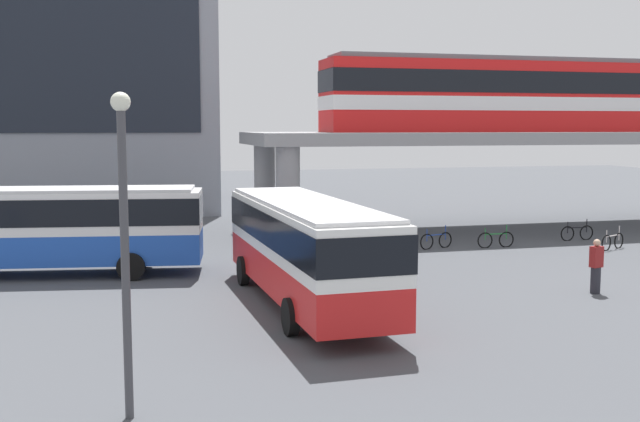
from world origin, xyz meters
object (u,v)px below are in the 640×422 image
at_px(train, 526,94).
at_px(bicycle_blue, 436,241).
at_px(station_building, 30,66).
at_px(bicycle_black, 577,233).
at_px(bicycle_green, 496,240).
at_px(bus_secondary, 49,222).
at_px(bus_main, 305,241).
at_px(bicycle_silver, 613,241).
at_px(pedestrian_waiting_near_stop, 596,268).

height_order(train, bicycle_blue, train).
xyz_separation_m(station_building, bicycle_black, (26.85, -21.73, -9.03)).
height_order(bicycle_green, bicycle_black, same).
bearing_deg(bus_secondary, bus_main, -40.73).
bearing_deg(station_building, bicycle_blue, -49.11).
bearing_deg(station_building, bicycle_black, -38.99).
bearing_deg(bicycle_silver, bicycle_green, 159.44).
relative_size(train, bus_secondary, 1.94).
height_order(bus_secondary, bicycle_blue, bus_secondary).
distance_m(bicycle_black, pedestrian_waiting_near_stop, 12.03).
height_order(station_building, bicycle_green, station_building).
relative_size(train, bicycle_silver, 13.28).
distance_m(bicycle_blue, bicycle_silver, 7.82).
relative_size(bus_main, bus_secondary, 0.99).
relative_size(station_building, pedestrian_waiting_near_stop, 12.76).
bearing_deg(bicycle_blue, bicycle_black, 4.43).
bearing_deg(pedestrian_waiting_near_stop, bicycle_blue, 98.38).
distance_m(bus_secondary, bicycle_blue, 16.39).
height_order(bus_main, bicycle_black, bus_main).
distance_m(station_building, bicycle_silver, 37.45).
bearing_deg(bicycle_black, bicycle_green, -168.24).
bearing_deg(bus_secondary, bicycle_black, 6.60).
bearing_deg(bus_secondary, bicycle_green, 5.26).
height_order(bicycle_blue, pedestrian_waiting_near_stop, pedestrian_waiting_near_stop).
distance_m(bus_main, bicycle_black, 18.49).
xyz_separation_m(bicycle_black, pedestrian_waiting_near_stop, (-6.09, -10.37, 0.49)).
bearing_deg(station_building, train, -33.04).
xyz_separation_m(bus_main, bicycle_black, (15.70, 9.62, -1.63)).
distance_m(train, bicycle_silver, 9.97).
bearing_deg(train, bus_main, -137.27).
relative_size(bicycle_green, bicycle_blue, 1.03).
bearing_deg(station_building, bicycle_silver, -42.44).
xyz_separation_m(train, bicycle_blue, (-7.13, -5.11, -6.76)).
height_order(bus_main, bicycle_green, bus_main).
distance_m(station_building, pedestrian_waiting_near_stop, 39.17).
height_order(bus_secondary, bicycle_silver, bus_secondary).
distance_m(train, bus_secondary, 24.94).
bearing_deg(bicycle_silver, station_building, 137.56).
xyz_separation_m(bus_secondary, bicycle_silver, (23.66, -0.05, -1.63)).
height_order(bus_main, pedestrian_waiting_near_stop, bus_main).
bearing_deg(bus_main, bus_secondary, 139.27).
xyz_separation_m(bicycle_black, bicycle_silver, (-0.03, -2.79, 0.00)).
distance_m(station_building, train, 31.64).
height_order(station_building, bus_secondary, station_building).
relative_size(bus_main, bicycle_blue, 6.40).
bearing_deg(bicycle_black, bicycle_blue, -175.57).
xyz_separation_m(bicycle_green, bicycle_blue, (-2.72, 0.42, 0.00)).
bearing_deg(bus_secondary, bicycle_silver, -0.13).
relative_size(bus_main, bicycle_black, 6.21).
bearing_deg(pedestrian_waiting_near_stop, bicycle_green, 82.24).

